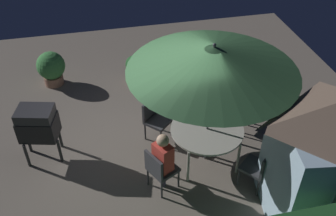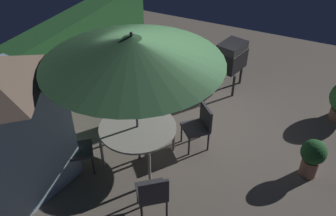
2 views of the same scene
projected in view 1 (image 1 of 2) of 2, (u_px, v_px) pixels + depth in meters
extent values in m
plane|color=#6B6056|center=(142.00, 147.00, 7.88)|extent=(11.00, 11.00, 0.00)
cube|color=#9EBCD1|center=(331.00, 173.00, 6.01)|extent=(2.04, 1.75, 1.99)
cylinder|color=#B2ADA3|center=(207.00, 129.00, 7.16)|extent=(1.39, 1.39, 0.04)
cylinder|color=gray|center=(221.00, 125.00, 7.86)|extent=(0.05, 0.05, 0.75)
cylinder|color=gray|center=(176.00, 132.00, 7.69)|extent=(0.05, 0.05, 0.75)
cylinder|color=gray|center=(238.00, 158.00, 7.11)|extent=(0.05, 0.05, 0.75)
cylinder|color=gray|center=(188.00, 167.00, 6.95)|extent=(0.05, 0.05, 0.75)
cylinder|color=#4C4C51|center=(209.00, 109.00, 6.84)|extent=(0.04, 0.04, 2.55)
cone|color=#2D5633|center=(213.00, 59.00, 6.19)|extent=(2.92, 2.92, 0.44)
sphere|color=#4C4C51|center=(214.00, 45.00, 6.03)|extent=(0.06, 0.06, 0.06)
cube|color=black|center=(39.00, 127.00, 7.20)|extent=(0.80, 0.65, 0.45)
cube|color=#2B2B2E|center=(35.00, 114.00, 7.00)|extent=(0.76, 0.62, 0.20)
cylinder|color=#262628|center=(60.00, 137.00, 7.73)|extent=(0.06, 0.06, 0.55)
cylinder|color=#262628|center=(28.00, 141.00, 7.62)|extent=(0.06, 0.06, 0.55)
cylinder|color=#262628|center=(60.00, 151.00, 7.41)|extent=(0.06, 0.06, 0.55)
cylinder|color=#262628|center=(27.00, 156.00, 7.30)|extent=(0.06, 0.06, 0.55)
cube|color=#38383D|center=(163.00, 169.00, 6.80)|extent=(0.62, 0.62, 0.06)
cube|color=#38383D|center=(154.00, 166.00, 6.56)|extent=(0.26, 0.43, 0.45)
cylinder|color=#2C2C30|center=(148.00, 176.00, 6.96)|extent=(0.04, 0.04, 0.45)
cylinder|color=#2C2C30|center=(162.00, 189.00, 6.72)|extent=(0.04, 0.04, 0.45)
cylinder|color=#2C2C30|center=(165.00, 166.00, 7.17)|extent=(0.04, 0.04, 0.45)
cylinder|color=#2C2C30|center=(179.00, 178.00, 6.93)|extent=(0.04, 0.04, 0.45)
cube|color=#38383D|center=(255.00, 167.00, 6.84)|extent=(0.65, 0.65, 0.06)
cube|color=#38383D|center=(268.00, 164.00, 6.59)|extent=(0.39, 0.33, 0.45)
cylinder|color=#2C2C30|center=(258.00, 187.00, 6.76)|extent=(0.04, 0.04, 0.45)
cylinder|color=#2C2C30|center=(268.00, 174.00, 7.00)|extent=(0.04, 0.04, 0.45)
cylinder|color=#2C2C30|center=(238.00, 177.00, 6.95)|extent=(0.04, 0.04, 0.45)
cylinder|color=#2C2C30|center=(249.00, 164.00, 7.20)|extent=(0.04, 0.04, 0.45)
cube|color=#38383D|center=(238.00, 111.00, 8.11)|extent=(0.65, 0.65, 0.06)
cube|color=#38383D|center=(245.00, 98.00, 8.10)|extent=(0.33, 0.39, 0.45)
cylinder|color=#2C2C30|center=(250.00, 118.00, 8.27)|extent=(0.04, 0.04, 0.45)
cylinder|color=#2C2C30|center=(234.00, 111.00, 8.47)|extent=(0.04, 0.04, 0.45)
cylinder|color=#2C2C30|center=(241.00, 127.00, 8.03)|extent=(0.04, 0.04, 0.45)
cylinder|color=#2C2C30|center=(224.00, 120.00, 8.22)|extent=(0.04, 0.04, 0.45)
cube|color=#38383D|center=(158.00, 121.00, 7.84)|extent=(0.65, 0.65, 0.06)
cube|color=#38383D|center=(150.00, 109.00, 7.79)|extent=(0.36, 0.36, 0.45)
cylinder|color=#2C2C30|center=(156.00, 121.00, 8.20)|extent=(0.04, 0.04, 0.45)
cylinder|color=#2C2C30|center=(145.00, 131.00, 7.93)|extent=(0.04, 0.04, 0.45)
cylinder|color=#2C2C30|center=(171.00, 127.00, 8.02)|extent=(0.04, 0.04, 0.45)
cylinder|color=#2C2C30|center=(161.00, 138.00, 7.76)|extent=(0.04, 0.04, 0.45)
cylinder|color=#936651|center=(135.00, 77.00, 9.61)|extent=(0.31, 0.31, 0.36)
sphere|color=#235628|center=(134.00, 64.00, 9.38)|extent=(0.45, 0.45, 0.45)
cylinder|color=#936651|center=(54.00, 80.00, 9.62)|extent=(0.48, 0.48, 0.24)
sphere|color=#3D8442|center=(51.00, 66.00, 9.36)|extent=(0.70, 0.70, 0.70)
cube|color=#CC3D33|center=(163.00, 157.00, 6.61)|extent=(0.37, 0.41, 0.55)
sphere|color=tan|center=(163.00, 141.00, 6.37)|extent=(0.22, 0.22, 0.22)
cylinder|color=#383347|center=(163.00, 177.00, 6.94)|extent=(0.10, 0.10, 0.48)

